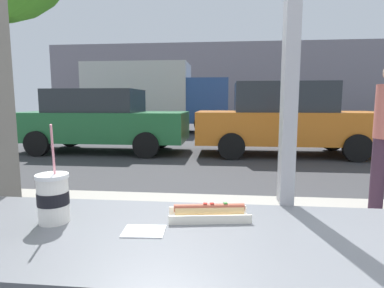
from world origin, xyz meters
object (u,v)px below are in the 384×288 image
at_px(parked_car_green, 102,120).
at_px(box_truck, 154,95).
at_px(soda_cup_left, 53,197).
at_px(hotdog_tray_far, 209,212).
at_px(parked_car_orange, 285,119).

bearing_deg(parked_car_green, box_truck, 88.42).
height_order(soda_cup_left, hotdog_tray_far, soda_cup_left).
bearing_deg(parked_car_orange, box_truck, 128.97).
xyz_separation_m(soda_cup_left, parked_car_orange, (2.08, 7.49, -0.15)).
relative_size(soda_cup_left, box_truck, 0.05).
xyz_separation_m(soda_cup_left, parked_car_green, (-2.82, 7.49, -0.21)).
xyz_separation_m(soda_cup_left, hotdog_tray_far, (0.48, 0.08, -0.06)).
relative_size(parked_car_green, parked_car_orange, 0.99).
bearing_deg(parked_car_green, hotdog_tray_far, -65.98).
relative_size(hotdog_tray_far, parked_car_orange, 0.06).
xyz_separation_m(parked_car_orange, box_truck, (-4.74, 5.86, 0.72)).
relative_size(soda_cup_left, parked_car_green, 0.07).
bearing_deg(soda_cup_left, box_truck, 101.26).
distance_m(soda_cup_left, hotdog_tray_far, 0.49).
xyz_separation_m(soda_cup_left, box_truck, (-2.66, 13.35, 0.56)).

